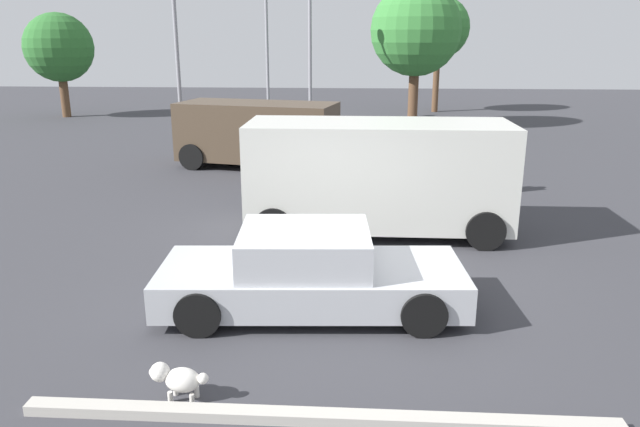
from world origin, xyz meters
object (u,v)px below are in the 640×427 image
object	(u,v)px
suv_dark	(258,132)
light_post_near	(310,26)
dog	(177,378)
pedestrian	(479,159)
light_post_mid	(267,27)
van_white	(378,174)
light_post_far	(176,34)
sedan_foreground	(310,273)

from	to	relation	value
suv_dark	light_post_near	distance (m)	7.32
dog	suv_dark	size ratio (longest dim) A/B	0.13
pedestrian	light_post_mid	size ratio (longest dim) A/B	0.25
light_post_near	light_post_mid	world-z (taller)	light_post_near
van_white	light_post_near	world-z (taller)	light_post_near
suv_dark	light_post_near	bearing A→B (deg)	91.98
dog	light_post_mid	bearing A→B (deg)	-78.93
light_post_near	dog	bearing A→B (deg)	-90.06
light_post_near	light_post_far	xyz separation A→B (m)	(-4.26, -3.92, -0.32)
sedan_foreground	pedestrian	distance (m)	8.04
dog	van_white	xyz separation A→B (m)	(2.41, 6.19, 0.97)
dog	light_post_far	distance (m)	16.13
van_white	pedestrian	xyz separation A→B (m)	(2.66, 3.33, -0.31)
sedan_foreground	light_post_far	xyz separation A→B (m)	(-5.54, 12.67, 3.44)
suv_dark	light_post_mid	bearing A→B (deg)	108.24
sedan_foreground	dog	world-z (taller)	sedan_foreground
dog	light_post_mid	world-z (taller)	light_post_mid
sedan_foreground	pedestrian	size ratio (longest dim) A/B	2.91
suv_dark	pedestrian	size ratio (longest dim) A/B	3.24
sedan_foreground	light_post_mid	distance (m)	20.51
suv_dark	pedestrian	world-z (taller)	suv_dark
dog	sedan_foreground	bearing A→B (deg)	-112.49
van_white	suv_dark	bearing A→B (deg)	119.07
van_white	light_post_mid	size ratio (longest dim) A/B	0.83
light_post_far	pedestrian	bearing A→B (deg)	-30.94
light_post_near	suv_dark	bearing A→B (deg)	-99.88
van_white	light_post_near	distance (m)	13.42
dog	van_white	size ratio (longest dim) A/B	0.13
dog	van_white	bearing A→B (deg)	-105.79
van_white	pedestrian	size ratio (longest dim) A/B	3.36
sedan_foreground	suv_dark	xyz separation A→B (m)	(-2.40, 10.12, 0.52)
pedestrian	light_post_far	bearing A→B (deg)	-91.12
light_post_mid	light_post_far	size ratio (longest dim) A/B	1.09
suv_dark	light_post_mid	world-z (taller)	light_post_mid
sedan_foreground	light_post_far	world-z (taller)	light_post_far
sedan_foreground	light_post_mid	xyz separation A→B (m)	(-3.49, 19.86, 3.75)
dog	light_post_near	bearing A→B (deg)	-84.62
sedan_foreground	van_white	bearing A→B (deg)	70.02
van_white	suv_dark	xyz separation A→B (m)	(-3.51, 6.36, -0.14)
pedestrian	suv_dark	bearing A→B (deg)	-86.35
sedan_foreground	light_post_mid	size ratio (longest dim) A/B	0.72
van_white	light_post_far	bearing A→B (deg)	126.90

